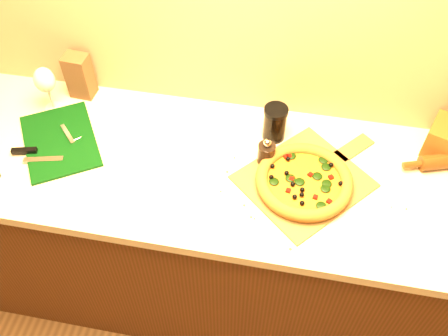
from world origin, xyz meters
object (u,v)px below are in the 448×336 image
cutting_board (59,141)px  dark_jar (275,123)px  pizza (304,181)px  wine_glass (45,81)px  pepper_grinder (266,153)px  pizza_peel (307,179)px

cutting_board → dark_jar: (0.76, 0.17, 0.06)m
pizza → wine_glass: (-0.98, 0.20, 0.11)m
pepper_grinder → dark_jar: dark_jar is taller
cutting_board → wine_glass: size_ratio=2.21×
pizza_peel → pizza: pizza is taller
pepper_grinder → wine_glass: bearing=171.9°
pizza_peel → pepper_grinder: 0.16m
pizza → pizza_peel: bearing=72.0°
cutting_board → wine_glass: (-0.09, 0.17, 0.13)m
pizza → wine_glass: 1.00m
pepper_grinder → dark_jar: 0.13m
pizza_peel → cutting_board: 0.90m
wine_glass → dark_jar: (0.85, 0.01, -0.07)m
pizza → pepper_grinder: pepper_grinder is taller
pizza_peel → dark_jar: size_ratio=3.79×
pizza_peel → dark_jar: 0.24m
dark_jar → cutting_board: bearing=-167.1°
wine_glass → dark_jar: 0.85m
cutting_board → pepper_grinder: size_ratio=3.72×
cutting_board → pepper_grinder: 0.75m
pepper_grinder → wine_glass: 0.85m
wine_glass → dark_jar: wine_glass is taller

